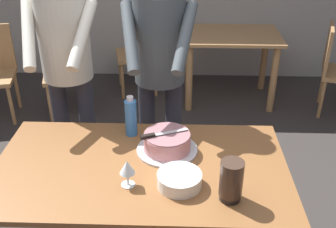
{
  "coord_description": "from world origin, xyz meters",
  "views": [
    {
      "loc": [
        0.21,
        -1.73,
        2.02
      ],
      "look_at": [
        0.14,
        0.3,
        0.9
      ],
      "focal_mm": 43.24,
      "sensor_mm": 36.0,
      "label": 1
    }
  ],
  "objects_px": {
    "background_chair_3": "(143,49)",
    "water_bottle": "(131,117)",
    "hurricane_lamp": "(231,181)",
    "person_cutting_cake": "(160,62)",
    "wine_glass_near": "(127,168)",
    "cake_on_platter": "(167,143)",
    "background_table": "(230,49)",
    "background_chair_2": "(74,68)",
    "cake_knife": "(155,135)",
    "person_standing_beside": "(66,59)",
    "main_dining_table": "(141,182)",
    "plate_stack": "(179,180)"
  },
  "relations": [
    {
      "from": "background_chair_3",
      "to": "water_bottle",
      "type": "bearing_deg",
      "value": -86.6
    },
    {
      "from": "hurricane_lamp",
      "to": "person_cutting_cake",
      "type": "distance_m",
      "value": 1.0
    },
    {
      "from": "wine_glass_near",
      "to": "hurricane_lamp",
      "type": "relative_size",
      "value": 0.69
    },
    {
      "from": "cake_on_platter",
      "to": "background_chair_3",
      "type": "distance_m",
      "value": 2.4
    },
    {
      "from": "person_cutting_cake",
      "to": "background_table",
      "type": "height_order",
      "value": "person_cutting_cake"
    },
    {
      "from": "cake_on_platter",
      "to": "background_chair_2",
      "type": "relative_size",
      "value": 0.38
    },
    {
      "from": "cake_knife",
      "to": "water_bottle",
      "type": "height_order",
      "value": "water_bottle"
    },
    {
      "from": "water_bottle",
      "to": "person_standing_beside",
      "type": "distance_m",
      "value": 0.62
    },
    {
      "from": "cake_on_platter",
      "to": "hurricane_lamp",
      "type": "height_order",
      "value": "hurricane_lamp"
    },
    {
      "from": "hurricane_lamp",
      "to": "background_chair_3",
      "type": "height_order",
      "value": "hurricane_lamp"
    },
    {
      "from": "main_dining_table",
      "to": "wine_glass_near",
      "type": "height_order",
      "value": "wine_glass_near"
    },
    {
      "from": "main_dining_table",
      "to": "background_chair_3",
      "type": "xyz_separation_m",
      "value": [
        -0.21,
        2.5,
        -0.15
      ]
    },
    {
      "from": "plate_stack",
      "to": "hurricane_lamp",
      "type": "bearing_deg",
      "value": -20.8
    },
    {
      "from": "cake_on_platter",
      "to": "background_table",
      "type": "xyz_separation_m",
      "value": [
        0.58,
        2.16,
        -0.22
      ]
    },
    {
      "from": "water_bottle",
      "to": "plate_stack",
      "type": "bearing_deg",
      "value": -58.47
    },
    {
      "from": "background_chair_2",
      "to": "cake_on_platter",
      "type": "bearing_deg",
      "value": -61.2
    },
    {
      "from": "main_dining_table",
      "to": "plate_stack",
      "type": "xyz_separation_m",
      "value": [
        0.21,
        -0.16,
        0.15
      ]
    },
    {
      "from": "water_bottle",
      "to": "hurricane_lamp",
      "type": "relative_size",
      "value": 1.19
    },
    {
      "from": "person_cutting_cake",
      "to": "person_standing_beside",
      "type": "distance_m",
      "value": 0.6
    },
    {
      "from": "person_standing_beside",
      "to": "background_chair_2",
      "type": "bearing_deg",
      "value": 104.23
    },
    {
      "from": "hurricane_lamp",
      "to": "background_table",
      "type": "bearing_deg",
      "value": 83.96
    },
    {
      "from": "cake_on_platter",
      "to": "background_table",
      "type": "height_order",
      "value": "cake_on_platter"
    },
    {
      "from": "plate_stack",
      "to": "cake_knife",
      "type": "bearing_deg",
      "value": 116.45
    },
    {
      "from": "cake_knife",
      "to": "person_standing_beside",
      "type": "relative_size",
      "value": 0.15
    },
    {
      "from": "plate_stack",
      "to": "background_table",
      "type": "distance_m",
      "value": 2.52
    },
    {
      "from": "person_standing_beside",
      "to": "cake_on_platter",
      "type": "bearing_deg",
      "value": -38.67
    },
    {
      "from": "background_chair_2",
      "to": "background_chair_3",
      "type": "xyz_separation_m",
      "value": [
        0.64,
        0.57,
        0.0
      ]
    },
    {
      "from": "cake_knife",
      "to": "wine_glass_near",
      "type": "height_order",
      "value": "wine_glass_near"
    },
    {
      "from": "person_standing_beside",
      "to": "background_table",
      "type": "bearing_deg",
      "value": 52.61
    },
    {
      "from": "main_dining_table",
      "to": "water_bottle",
      "type": "relative_size",
      "value": 6.23
    },
    {
      "from": "person_standing_beside",
      "to": "background_chair_3",
      "type": "relative_size",
      "value": 1.91
    },
    {
      "from": "main_dining_table",
      "to": "wine_glass_near",
      "type": "relative_size",
      "value": 10.81
    },
    {
      "from": "cake_on_platter",
      "to": "background_chair_3",
      "type": "xyz_separation_m",
      "value": [
        -0.35,
        2.36,
        -0.31
      ]
    },
    {
      "from": "hurricane_lamp",
      "to": "person_standing_beside",
      "type": "height_order",
      "value": "person_standing_beside"
    },
    {
      "from": "water_bottle",
      "to": "background_chair_2",
      "type": "relative_size",
      "value": 0.28
    },
    {
      "from": "water_bottle",
      "to": "hurricane_lamp",
      "type": "bearing_deg",
      "value": -46.82
    },
    {
      "from": "cake_on_platter",
      "to": "background_chair_2",
      "type": "bearing_deg",
      "value": 118.8
    },
    {
      "from": "plate_stack",
      "to": "background_table",
      "type": "bearing_deg",
      "value": 78.36
    },
    {
      "from": "hurricane_lamp",
      "to": "background_chair_2",
      "type": "height_order",
      "value": "hurricane_lamp"
    },
    {
      "from": "plate_stack",
      "to": "water_bottle",
      "type": "height_order",
      "value": "water_bottle"
    },
    {
      "from": "wine_glass_near",
      "to": "person_cutting_cake",
      "type": "bearing_deg",
      "value": 81.87
    },
    {
      "from": "cake_knife",
      "to": "hurricane_lamp",
      "type": "height_order",
      "value": "hurricane_lamp"
    },
    {
      "from": "wine_glass_near",
      "to": "main_dining_table",
      "type": "bearing_deg",
      "value": 74.79
    },
    {
      "from": "plate_stack",
      "to": "cake_on_platter",
      "type": "bearing_deg",
      "value": 103.22
    },
    {
      "from": "plate_stack",
      "to": "background_chair_3",
      "type": "bearing_deg",
      "value": 98.94
    },
    {
      "from": "main_dining_table",
      "to": "cake_on_platter",
      "type": "bearing_deg",
      "value": 46.76
    },
    {
      "from": "person_cutting_cake",
      "to": "background_chair_3",
      "type": "bearing_deg",
      "value": 98.64
    },
    {
      "from": "plate_stack",
      "to": "water_bottle",
      "type": "xyz_separation_m",
      "value": [
        -0.29,
        0.47,
        0.08
      ]
    },
    {
      "from": "cake_on_platter",
      "to": "water_bottle",
      "type": "height_order",
      "value": "water_bottle"
    },
    {
      "from": "cake_on_platter",
      "to": "plate_stack",
      "type": "bearing_deg",
      "value": -76.78
    }
  ]
}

